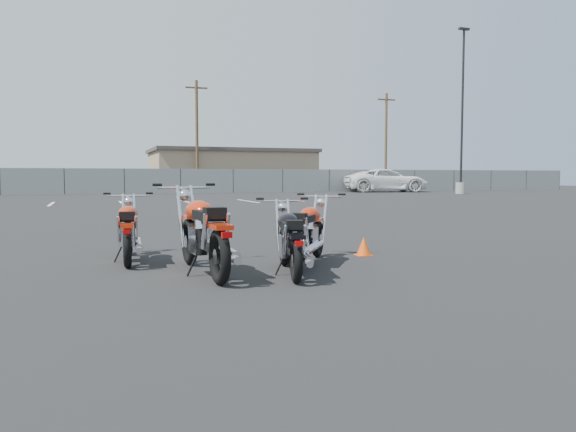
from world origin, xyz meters
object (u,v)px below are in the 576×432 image
object	(u,v)px
motorcycle_second_black	(290,240)
white_van	(386,174)
motorcycle_rear_red	(308,233)
motorcycle_third_red	(204,233)
motorcycle_front_red	(129,231)

from	to	relation	value
motorcycle_second_black	white_van	bearing A→B (deg)	58.73
motorcycle_second_black	motorcycle_rear_red	xyz separation A→B (m)	(0.50, 0.68, 0.02)
motorcycle_third_red	motorcycle_rear_red	xyz separation A→B (m)	(1.51, 0.32, -0.07)
motorcycle_rear_red	motorcycle_second_black	bearing A→B (deg)	-126.55
motorcycle_front_red	motorcycle_second_black	size ratio (longest dim) A/B	1.05
motorcycle_front_red	motorcycle_rear_red	size ratio (longest dim) A/B	1.09
motorcycle_third_red	motorcycle_rear_red	size ratio (longest dim) A/B	1.27
motorcycle_rear_red	white_van	xyz separation A→B (m)	(19.56, 32.35, 1.01)
motorcycle_second_black	white_van	xyz separation A→B (m)	(20.06, 33.03, 1.02)
motorcycle_front_red	motorcycle_third_red	xyz separation A→B (m)	(0.80, -1.43, 0.07)
motorcycle_third_red	motorcycle_rear_red	world-z (taller)	motorcycle_third_red
motorcycle_second_black	motorcycle_rear_red	bearing A→B (deg)	53.45
motorcycle_second_black	motorcycle_third_red	distance (m)	1.07
motorcycle_front_red	motorcycle_second_black	distance (m)	2.54
motorcycle_second_black	motorcycle_front_red	bearing A→B (deg)	135.37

